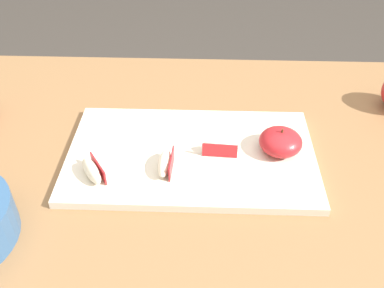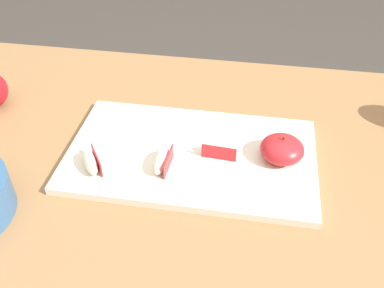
{
  "view_description": "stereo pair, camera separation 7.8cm",
  "coord_description": "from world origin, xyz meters",
  "px_view_note": "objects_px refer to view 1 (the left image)",
  "views": [
    {
      "loc": [
        0.02,
        -0.61,
        1.28
      ],
      "look_at": [
        0.0,
        -0.0,
        0.78
      ],
      "focal_mm": 40.43,
      "sensor_mm": 36.0,
      "label": 1
    },
    {
      "loc": [
        0.1,
        -0.6,
        1.28
      ],
      "look_at": [
        0.0,
        -0.0,
        0.78
      ],
      "focal_mm": 40.43,
      "sensor_mm": 36.0,
      "label": 2
    }
  ],
  "objects_px": {
    "apple_half_skin_up": "(281,142)",
    "apple_wedge_front": "(220,147)",
    "apple_wedge_right": "(92,170)",
    "cutting_board": "(192,155)",
    "apple_wedge_near_knife": "(165,163)"
  },
  "relations": [
    {
      "from": "apple_half_skin_up",
      "to": "apple_wedge_front",
      "type": "bearing_deg",
      "value": -174.86
    },
    {
      "from": "apple_wedge_right",
      "to": "apple_half_skin_up",
      "type": "bearing_deg",
      "value": 13.85
    },
    {
      "from": "cutting_board",
      "to": "apple_wedge_front",
      "type": "relative_size",
      "value": 6.67
    },
    {
      "from": "apple_half_skin_up",
      "to": "apple_wedge_right",
      "type": "distance_m",
      "value": 0.34
    },
    {
      "from": "apple_half_skin_up",
      "to": "apple_wedge_front",
      "type": "xyz_separation_m",
      "value": [
        -0.11,
        -0.01,
        -0.01
      ]
    },
    {
      "from": "apple_wedge_front",
      "to": "apple_wedge_right",
      "type": "relative_size",
      "value": 1.01
    },
    {
      "from": "cutting_board",
      "to": "apple_wedge_front",
      "type": "height_order",
      "value": "apple_wedge_front"
    },
    {
      "from": "apple_wedge_front",
      "to": "apple_wedge_near_knife",
      "type": "bearing_deg",
      "value": -153.59
    },
    {
      "from": "cutting_board",
      "to": "apple_half_skin_up",
      "type": "height_order",
      "value": "apple_half_skin_up"
    },
    {
      "from": "cutting_board",
      "to": "apple_half_skin_up",
      "type": "relative_size",
      "value": 5.77
    },
    {
      "from": "cutting_board",
      "to": "apple_wedge_right",
      "type": "height_order",
      "value": "apple_wedge_right"
    },
    {
      "from": "apple_wedge_near_knife",
      "to": "apple_wedge_right",
      "type": "distance_m",
      "value": 0.13
    },
    {
      "from": "apple_wedge_front",
      "to": "apple_wedge_near_knife",
      "type": "relative_size",
      "value": 1.0
    },
    {
      "from": "apple_wedge_front",
      "to": "apple_wedge_right",
      "type": "bearing_deg",
      "value": -161.99
    },
    {
      "from": "cutting_board",
      "to": "apple_wedge_right",
      "type": "bearing_deg",
      "value": -157.17
    }
  ]
}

